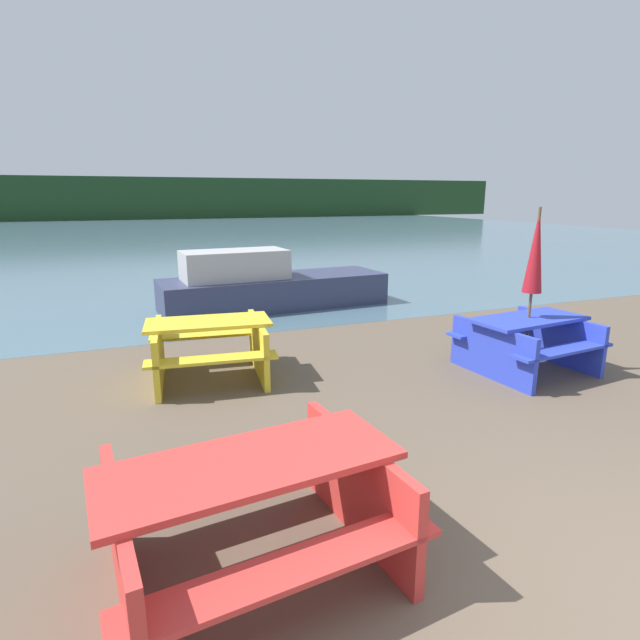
{
  "coord_description": "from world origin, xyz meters",
  "views": [
    {
      "loc": [
        -2.72,
        -1.17,
        2.27
      ],
      "look_at": [
        -0.64,
        4.11,
        0.85
      ],
      "focal_mm": 28.0,
      "sensor_mm": 36.0,
      "label": 1
    }
  ],
  "objects": [
    {
      "name": "water",
      "position": [
        0.0,
        31.77,
        -0.0
      ],
      "size": [
        60.0,
        50.0,
        0.0
      ],
      "color": "slate",
      "rests_on": "ground_plane"
    },
    {
      "name": "far_treeline",
      "position": [
        0.0,
        51.77,
        2.0
      ],
      "size": [
        80.0,
        1.6,
        4.0
      ],
      "color": "#1E3D1E",
      "rests_on": "water"
    },
    {
      "name": "picnic_table_red",
      "position": [
        -2.13,
        1.45,
        0.45
      ],
      "size": [
        1.9,
        1.55,
        0.75
      ],
      "rotation": [
        0.0,
        0.0,
        0.1
      ],
      "color": "red",
      "rests_on": "ground_plane"
    },
    {
      "name": "picnic_table_blue",
      "position": [
        2.14,
        3.71,
        0.43
      ],
      "size": [
        1.65,
        1.52,
        0.72
      ],
      "rotation": [
        0.0,
        0.0,
        0.1
      ],
      "color": "blue",
      "rests_on": "ground_plane"
    },
    {
      "name": "picnic_table_yellow",
      "position": [
        -1.81,
        4.94,
        0.45
      ],
      "size": [
        1.66,
        1.54,
        0.76
      ],
      "rotation": [
        0.0,
        0.0,
        -0.11
      ],
      "color": "yellow",
      "rests_on": "ground_plane"
    },
    {
      "name": "umbrella_crimson",
      "position": [
        2.14,
        3.71,
        1.57
      ],
      "size": [
        0.24,
        0.24,
        2.13
      ],
      "color": "brown",
      "rests_on": "ground_plane"
    },
    {
      "name": "boat",
      "position": [
        -0.03,
        8.67,
        0.45
      ],
      "size": [
        4.72,
        1.68,
        1.22
      ],
      "rotation": [
        0.0,
        0.0,
        0.06
      ],
      "color": "#333856",
      "rests_on": "water"
    }
  ]
}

